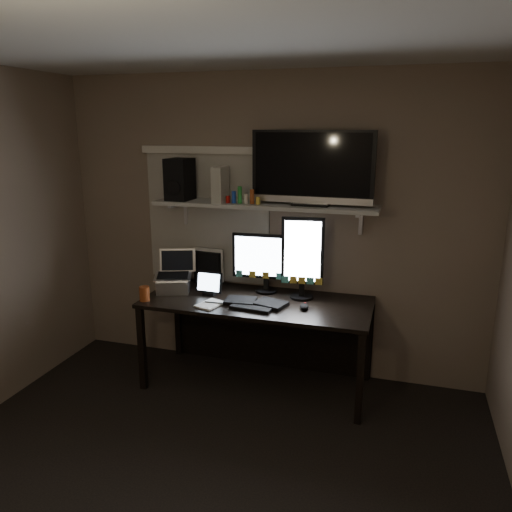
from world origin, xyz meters
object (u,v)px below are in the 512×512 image
at_px(monitor_landscape, 266,263).
at_px(tv, 312,168).
at_px(mouse, 304,306).
at_px(game_console, 221,184).
at_px(cup, 144,294).
at_px(speaker, 180,179).
at_px(keyboard, 255,302).
at_px(monitor_portrait, 302,258).
at_px(tablet, 209,283).
at_px(desk, 261,316).
at_px(laptop, 173,272).

xyz_separation_m(monitor_landscape, tv, (0.37, -0.03, 0.78)).
bearing_deg(mouse, game_console, 152.50).
xyz_separation_m(cup, speaker, (0.14, 0.43, 0.86)).
relative_size(keyboard, cup, 4.23).
bearing_deg(keyboard, monitor_portrait, 44.93).
xyz_separation_m(monitor_portrait, game_console, (-0.68, 0.01, 0.55)).
xyz_separation_m(keyboard, mouse, (0.38, 0.01, 0.00)).
xyz_separation_m(monitor_landscape, cup, (-0.87, -0.49, -0.19)).
relative_size(mouse, tablet, 0.47).
height_order(cup, tv, tv).
height_order(keyboard, cup, cup).
bearing_deg(desk, keyboard, -85.95).
relative_size(desk, tablet, 7.89).
distance_m(desk, cup, 0.96).
distance_m(monitor_landscape, keyboard, 0.40).
relative_size(monitor_landscape, game_console, 2.04).
height_order(desk, monitor_portrait, monitor_portrait).
xyz_separation_m(monitor_landscape, mouse, (0.38, -0.31, -0.23)).
bearing_deg(keyboard, game_console, 150.41).
height_order(monitor_landscape, game_console, game_console).
bearing_deg(laptop, tablet, -17.57).
distance_m(desk, monitor_landscape, 0.44).
relative_size(monitor_portrait, tv, 0.71).
bearing_deg(cup, mouse, 8.28).
relative_size(desk, cup, 15.57).
height_order(keyboard, speaker, speaker).
bearing_deg(desk, tv, 11.08).
relative_size(game_console, speaker, 0.83).
bearing_deg(tv, mouse, -84.23).
distance_m(keyboard, speaker, 1.19).
bearing_deg(monitor_portrait, keyboard, -146.84).
distance_m(desk, game_console, 1.13).
height_order(monitor_portrait, mouse, monitor_portrait).
relative_size(desk, laptop, 5.36).
relative_size(keyboard, game_console, 1.74).
distance_m(monitor_portrait, mouse, 0.40).
bearing_deg(tablet, game_console, 74.54).
relative_size(laptop, tv, 0.36).
bearing_deg(laptop, keyboard, -27.03).
distance_m(desk, laptop, 0.82).
distance_m(desk, tv, 1.27).
height_order(monitor_portrait, laptop, monitor_portrait).
relative_size(laptop, speaker, 0.99).
xyz_separation_m(monitor_portrait, keyboard, (-0.31, -0.25, -0.32)).
relative_size(tablet, cup, 1.97).
bearing_deg(desk, tablet, -165.62).
xyz_separation_m(desk, mouse, (0.40, -0.20, 0.20)).
height_order(monitor_landscape, laptop, monitor_landscape).
relative_size(keyboard, laptop, 1.45).
bearing_deg(monitor_portrait, monitor_landscape, 162.43).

